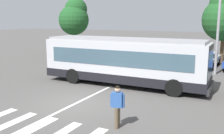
{
  "coord_description": "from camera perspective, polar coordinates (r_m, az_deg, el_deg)",
  "views": [
    {
      "loc": [
        7.62,
        -10.34,
        4.27
      ],
      "look_at": [
        0.25,
        3.89,
        1.3
      ],
      "focal_mm": 41.62,
      "sensor_mm": 36.0,
      "label": 1
    }
  ],
  "objects": [
    {
      "name": "crosswalk_painted_stripes",
      "position": [
        11.69,
        -22.07,
        -11.71
      ],
      "size": [
        7.83,
        3.03,
        0.01
      ],
      "color": "silver",
      "rests_on": "ground_plane"
    },
    {
      "name": "twin_arm_street_lamp",
      "position": [
        21.48,
        22.67,
        13.27
      ],
      "size": [
        4.71,
        0.32,
        9.09
      ],
      "color": "#939399",
      "rests_on": "ground_plane"
    },
    {
      "name": "lane_center_line",
      "position": [
        15.07,
        -3.86,
        -5.97
      ],
      "size": [
        0.16,
        24.0,
        0.01
      ],
      "primitive_type": "cube",
      "color": "silver",
      "rests_on": "ground_plane"
    },
    {
      "name": "ground_plane",
      "position": [
        13.53,
        -8.63,
        -8.01
      ],
      "size": [
        160.0,
        160.0,
        0.0
      ],
      "primitive_type": "plane",
      "color": "#514F4C"
    },
    {
      "name": "parked_car_red",
      "position": [
        25.62,
        14.09,
        2.33
      ],
      "size": [
        2.04,
        4.59,
        1.35
      ],
      "color": "black",
      "rests_on": "ground_plane"
    },
    {
      "name": "parked_car_charcoal",
      "position": [
        26.97,
        2.6,
        3.03
      ],
      "size": [
        2.33,
        4.68,
        1.35
      ],
      "color": "black",
      "rests_on": "ground_plane"
    },
    {
      "name": "pedestrian_crossing_street",
      "position": [
        10.33,
        1.2,
        -8.14
      ],
      "size": [
        0.57,
        0.42,
        1.72
      ],
      "color": "brown",
      "rests_on": "ground_plane"
    },
    {
      "name": "background_tree_left",
      "position": [
        30.83,
        -8.26,
        10.82
      ],
      "size": [
        3.48,
        3.48,
        6.67
      ],
      "color": "brown",
      "rests_on": "ground_plane"
    },
    {
      "name": "city_transit_bus",
      "position": [
        16.89,
        2.64,
        1.35
      ],
      "size": [
        10.86,
        2.74,
        3.06
      ],
      "color": "black",
      "rests_on": "ground_plane"
    },
    {
      "name": "parked_car_silver",
      "position": [
        24.91,
        20.0,
        1.78
      ],
      "size": [
        2.18,
        4.63,
        1.35
      ],
      "color": "black",
      "rests_on": "ground_plane"
    },
    {
      "name": "parked_car_champagne",
      "position": [
        25.96,
        8.28,
        2.64
      ],
      "size": [
        2.01,
        4.57,
        1.35
      ],
      "color": "black",
      "rests_on": "ground_plane"
    }
  ]
}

